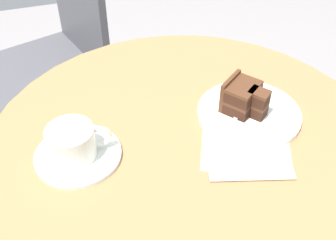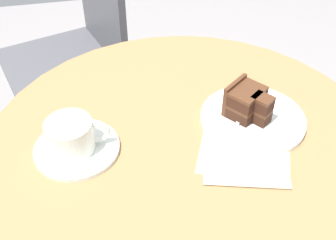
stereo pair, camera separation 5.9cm
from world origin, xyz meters
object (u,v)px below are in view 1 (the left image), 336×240
Objects in this scene: fork at (236,99)px; coffee_cup at (72,142)px; saucer at (78,155)px; teaspoon at (53,160)px; napkin at (246,145)px; cake_plate at (249,114)px; cafe_chair at (60,45)px; cake_slice at (243,97)px.

coffee_cup is at bearing 124.66° from fork.
fork reaches higher than saucer.
saucer is 1.99× the size of teaspoon.
coffee_cup is 0.53× the size of napkin.
teaspoon reaches higher than cake_plate.
saucer is at bearing -116.76° from teaspoon.
cake_plate reaches higher than napkin.
coffee_cup reaches higher than saucer.
teaspoon is 0.59× the size of fork.
cafe_chair is at bearing -38.90° from teaspoon.
teaspoon is (-0.04, -0.01, -0.03)m from coffee_cup.
teaspoon is at bearing 124.45° from fork.
saucer is 1.37× the size of coffee_cup.
cake_plate is 2.13× the size of cake_slice.
coffee_cup is at bearing -117.12° from teaspoon.
cafe_chair is at bearing 115.06° from cake_plate.
coffee_cup reaches higher than fork.
teaspoon reaches higher than napkin.
saucer is 0.32m from napkin.
fork reaches higher than teaspoon.
teaspoon is 0.09× the size of cafe_chair.
teaspoon is 0.38× the size of cake_plate.
cafe_chair reaches higher than cake_plate.
cake_slice is 0.11× the size of cafe_chair.
teaspoon is 0.81× the size of cake_slice.
fork reaches higher than napkin.
cake_plate is at bearing -121.76° from teaspoon.
saucer is at bearing 124.64° from fork.
fork is at bearing -115.34° from teaspoon.
fork is 0.62× the size of napkin.
cake_slice is at bearing 4.19° from coffee_cup.
cafe_chair is (-0.34, 0.73, -0.21)m from cake_plate.
saucer is 1.62× the size of cake_slice.
cake_plate is 0.09m from napkin.
saucer is 0.34m from cake_slice.
coffee_cup is 0.35m from fork.
cake_slice reaches higher than fork.
cake_plate is 0.95× the size of napkin.
coffee_cup reaches higher than teaspoon.
saucer is 1.17× the size of fork.
cake_slice reaches higher than saucer.
napkin is at bearing 2.63° from cafe_chair.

